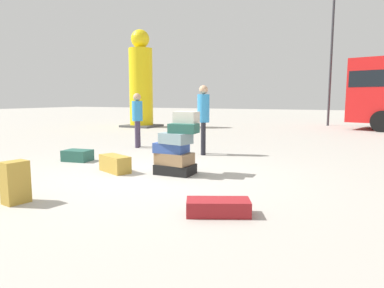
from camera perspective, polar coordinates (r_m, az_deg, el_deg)
The scene contains 10 objects.
ground_plane at distance 6.47m, azimuth -6.55°, elevation -5.08°, with size 80.00×80.00×0.00m, color #ADA89E.
suitcase_tower at distance 6.42m, azimuth -2.57°, elevation -0.77°, with size 0.84×0.61×1.16m.
suitcase_tan_white_trunk at distance 5.24m, azimuth -27.04°, elevation -5.62°, with size 0.23×0.32×0.57m, color #B28C33.
suitcase_tan_left_side at distance 6.83m, azimuth -12.56°, elevation -3.18°, with size 0.71×0.31×0.32m, color #B28C33.
suitcase_maroon_foreground_far at distance 4.28m, azimuth 4.32°, elevation -10.32°, with size 0.77×0.33×0.19m, color maroon.
suitcase_teal_foreground_near at distance 8.25m, azimuth -18.31°, elevation -1.81°, with size 0.60×0.42×0.25m, color #26594C.
person_bearded_onlooker at distance 10.08m, azimuth -8.98°, elevation 4.68°, with size 0.30×0.32×1.55m.
person_tourist_with_camera at distance 8.66m, azimuth 1.88°, elevation 5.01°, with size 0.30×0.32×1.73m.
yellow_dummy_statue at distance 17.46m, azimuth -8.38°, elevation 9.73°, with size 1.60×1.60×4.71m.
lamp_post at distance 19.61m, azimuth 22.07°, elevation 16.34°, with size 0.36×0.36×7.21m.
Camera 1 is at (3.36, -5.35, 1.40)m, focal length 32.44 mm.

